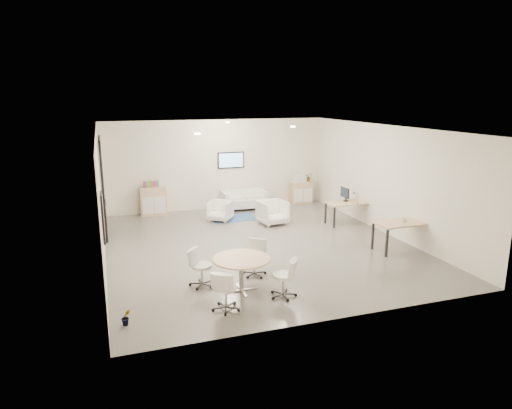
{
  "coord_description": "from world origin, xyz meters",
  "views": [
    {
      "loc": [
        -3.88,
        -11.33,
        4.04
      ],
      "look_at": [
        0.08,
        0.4,
        1.06
      ],
      "focal_mm": 32.0,
      "sensor_mm": 36.0,
      "label": 1
    }
  ],
  "objects": [
    {
      "name": "books",
      "position": [
        -2.39,
        4.25,
        1.09
      ],
      "size": [
        0.5,
        0.14,
        0.22
      ],
      "color": "red",
      "rests_on": "sideboard_left"
    },
    {
      "name": "blue_rug",
      "position": [
        0.15,
        2.95,
        0.01
      ],
      "size": [
        1.45,
        0.98,
        0.01
      ],
      "primitive_type": "cube",
      "rotation": [
        0.0,
        0.0,
        0.02
      ],
      "color": "#2F5A92",
      "rests_on": "room_shell"
    },
    {
      "name": "wall_tv",
      "position": [
        0.5,
        4.46,
        1.75
      ],
      "size": [
        0.98,
        0.06,
        0.58
      ],
      "color": "black",
      "rests_on": "room_shell"
    },
    {
      "name": "plant_cabinet",
      "position": [
        3.49,
        4.26,
        0.96
      ],
      "size": [
        0.37,
        0.39,
        0.25
      ],
      "primitive_type": "imported",
      "rotation": [
        0.0,
        0.0,
        0.26
      ],
      "color": "#3F7F3F",
      "rests_on": "sideboard_right"
    },
    {
      "name": "desk_front",
      "position": [
        3.51,
        -1.62,
        0.7
      ],
      "size": [
        1.53,
        0.8,
        0.79
      ],
      "rotation": [
        0.0,
        0.0,
        0.03
      ],
      "color": "tan",
      "rests_on": "room_shell"
    },
    {
      "name": "plant_floor",
      "position": [
        -3.7,
        -3.49,
        0.07
      ],
      "size": [
        0.24,
        0.34,
        0.14
      ],
      "primitive_type": "imported",
      "rotation": [
        0.0,
        0.0,
        0.26
      ],
      "color": "#3F7F3F",
      "rests_on": "room_shell"
    },
    {
      "name": "armchair_left",
      "position": [
        -0.35,
        2.8,
        0.37
      ],
      "size": [
        0.97,
        0.96,
        0.73
      ],
      "primitive_type": "imported",
      "rotation": [
        0.0,
        0.0,
        -0.62
      ],
      "color": "silver",
      "rests_on": "room_shell"
    },
    {
      "name": "ceiling_spots",
      "position": [
        -0.2,
        0.83,
        3.18
      ],
      "size": [
        3.14,
        4.14,
        0.03
      ],
      "color": "#FFEAC6",
      "rests_on": "room_shell"
    },
    {
      "name": "loveseat",
      "position": [
        0.87,
        4.09,
        0.33
      ],
      "size": [
        1.63,
        0.85,
        0.6
      ],
      "rotation": [
        0.0,
        0.0,
        -0.03
      ],
      "color": "silver",
      "rests_on": "room_shell"
    },
    {
      "name": "meeting_chairs",
      "position": [
        -1.31,
        -2.75,
        0.41
      ],
      "size": [
        2.28,
        2.28,
        0.82
      ],
      "color": "white",
      "rests_on": "room_shell"
    },
    {
      "name": "sideboard_right",
      "position": [
        3.21,
        4.27,
        0.41
      ],
      "size": [
        0.83,
        0.4,
        0.83
      ],
      "color": "tan",
      "rests_on": "room_shell"
    },
    {
      "name": "artwork",
      "position": [
        -3.97,
        -1.6,
        1.55
      ],
      "size": [
        0.05,
        0.54,
        1.04
      ],
      "color": "black",
      "rests_on": "room_shell"
    },
    {
      "name": "monitor",
      "position": [
        3.39,
        1.27,
        0.95
      ],
      "size": [
        0.2,
        0.5,
        0.44
      ],
      "color": "black",
      "rests_on": "desk_rear"
    },
    {
      "name": "room_shell",
      "position": [
        0.0,
        0.0,
        1.6
      ],
      "size": [
        9.6,
        10.6,
        4.8
      ],
      "color": "#605D57",
      "rests_on": "ground"
    },
    {
      "name": "desk_rear",
      "position": [
        3.43,
        1.12,
        0.64
      ],
      "size": [
        1.39,
        0.71,
        0.72
      ],
      "rotation": [
        0.0,
        0.0,
        0.02
      ],
      "color": "tan",
      "rests_on": "room_shell"
    },
    {
      "name": "round_table",
      "position": [
        -1.31,
        -2.75,
        0.65
      ],
      "size": [
        1.21,
        1.21,
        0.74
      ],
      "color": "tan",
      "rests_on": "room_shell"
    },
    {
      "name": "cup",
      "position": [
        3.52,
        -1.63,
        0.84
      ],
      "size": [
        0.13,
        0.11,
        0.11
      ],
      "primitive_type": "imported",
      "rotation": [
        0.0,
        0.0,
        -0.28
      ],
      "color": "white",
      "rests_on": "desk_front"
    },
    {
      "name": "sideboard_left",
      "position": [
        -2.34,
        4.25,
        0.49
      ],
      "size": [
        0.87,
        0.45,
        0.98
      ],
      "color": "tan",
      "rests_on": "room_shell"
    },
    {
      "name": "printer",
      "position": [
        3.11,
        4.28,
        0.98
      ],
      "size": [
        0.48,
        0.4,
        0.32
      ],
      "rotation": [
        0.0,
        0.0,
        0.05
      ],
      "color": "white",
      "rests_on": "sideboard_right"
    },
    {
      "name": "armchair_right",
      "position": [
        1.14,
        1.86,
        0.42
      ],
      "size": [
        0.92,
        0.87,
        0.84
      ],
      "primitive_type": "imported",
      "rotation": [
        0.0,
        0.0,
        0.15
      ],
      "color": "silver",
      "rests_on": "room_shell"
    },
    {
      "name": "glass_door",
      "position": [
        -3.95,
        2.51,
        1.5
      ],
      "size": [
        0.09,
        1.9,
        2.85
      ],
      "color": "black",
      "rests_on": "room_shell"
    }
  ]
}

